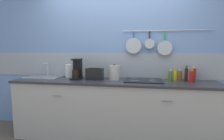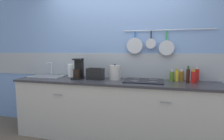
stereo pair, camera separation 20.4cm
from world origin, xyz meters
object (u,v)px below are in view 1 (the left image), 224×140
paper_towel_roll (69,71)px  coffee_maker (77,71)px  kettle (114,73)px  bottle_sesame_oil (192,76)px  bottle_olive_oil (194,74)px  bottle_hot_sauce (180,75)px  bottle_cooking_wine (186,75)px  toaster (95,74)px  bottle_vinegar (170,75)px  bottle_dish_soap (175,75)px

paper_towel_roll → coffee_maker: coffee_maker is taller
paper_towel_roll → kettle: kettle is taller
bottle_sesame_oil → bottle_olive_oil: bearing=67.2°
bottle_hot_sauce → bottle_sesame_oil: bearing=-46.4°
kettle → paper_towel_roll: bearing=172.9°
coffee_maker → bottle_olive_oil: (1.82, 0.23, -0.04)m
kettle → bottle_hot_sauce: kettle is taller
kettle → bottle_cooking_wine: size_ratio=1.04×
toaster → bottle_vinegar: toaster is taller
bottle_olive_oil → bottle_hot_sauce: bearing=-170.1°
bottle_olive_oil → bottle_sesame_oil: bearing=-112.8°
coffee_maker → bottle_hot_sauce: bearing=6.8°
bottle_dish_soap → toaster: bearing=-171.8°
bottle_dish_soap → bottle_sesame_oil: (0.21, -0.14, 0.01)m
bottle_vinegar → bottle_cooking_wine: bottle_cooking_wine is taller
coffee_maker → bottle_cooking_wine: (1.67, 0.07, -0.03)m
toaster → bottle_sesame_oil: bottle_sesame_oil is taller
paper_towel_roll → bottle_dish_soap: bearing=0.6°
coffee_maker → bottle_vinegar: 1.47m
paper_towel_roll → coffee_maker: bearing=-37.0°
toaster → bottle_olive_oil: (1.52, 0.22, 0.01)m
kettle → coffee_maker: bearing=-174.1°
bottle_dish_soap → coffee_maker: bearing=-173.3°
coffee_maker → bottle_hot_sauce: coffee_maker is taller
kettle → bottle_sesame_oil: kettle is taller
paper_towel_roll → bottle_hot_sauce: bearing=0.8°
paper_towel_roll → coffee_maker: size_ratio=0.67×
toaster → bottle_sesame_oil: bearing=1.6°
paper_towel_roll → kettle: 0.82m
coffee_maker → bottle_sesame_oil: size_ratio=1.65×
bottle_cooking_wine → bottle_sesame_oil: (0.07, -0.03, -0.02)m
toaster → bottle_cooking_wine: 1.38m
bottle_vinegar → bottle_dish_soap: (0.07, 0.03, 0.00)m
kettle → bottle_olive_oil: size_ratio=1.11×
coffee_maker → bottle_sesame_oil: bearing=1.5°
paper_towel_roll → bottle_olive_oil: bottle_olive_oil is taller
bottle_vinegar → bottle_sesame_oil: 0.30m
coffee_maker → bottle_cooking_wine: coffee_maker is taller
bottle_hot_sauce → bottle_sesame_oil: bottle_sesame_oil is taller
paper_towel_roll → bottle_hot_sauce: (1.82, 0.03, -0.03)m
bottle_vinegar → bottle_sesame_oil: (0.28, -0.10, 0.01)m
paper_towel_roll → bottle_dish_soap: 1.75m
kettle → bottle_hot_sauce: bearing=7.2°
bottle_dish_soap → bottle_cooking_wine: 0.18m
coffee_maker → bottle_vinegar: size_ratio=1.89×
toaster → coffee_maker: bearing=-179.3°
bottle_vinegar → bottle_cooking_wine: size_ratio=0.73×
bottle_dish_soap → kettle: bearing=-172.7°
paper_towel_roll → toaster: paper_towel_roll is taller
bottle_vinegar → bottle_olive_oil: bottle_olive_oil is taller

